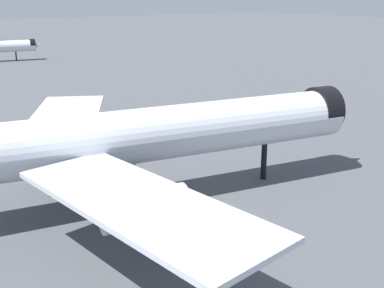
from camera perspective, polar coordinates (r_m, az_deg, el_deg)
ground at (r=55.77m, az=-1.49°, el=-7.18°), size 900.00×900.00×0.00m
airliner_near_gate at (r=53.79m, az=-7.68°, el=0.67°), size 63.02×56.58×17.81m
traffic_cone_near_nose at (r=87.60m, az=7.21°, el=2.11°), size 0.47×0.47×0.58m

